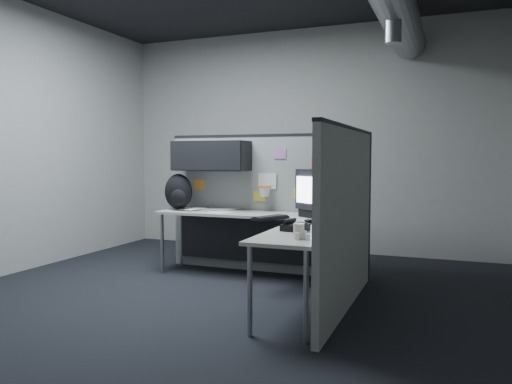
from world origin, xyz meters
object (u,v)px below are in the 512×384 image
at_px(keyboard, 270,218).
at_px(phone, 295,226).
at_px(desk, 267,228).
at_px(monitor, 325,192).
at_px(backpack, 178,192).

height_order(keyboard, phone, phone).
bearing_deg(keyboard, desk, 101.87).
bearing_deg(phone, keyboard, 145.86).
distance_m(desk, keyboard, 0.26).
xyz_separation_m(monitor, phone, (-0.00, -1.06, -0.22)).
xyz_separation_m(desk, monitor, (0.57, 0.21, 0.38)).
relative_size(phone, backpack, 0.56).
bearing_deg(backpack, keyboard, -30.35).
relative_size(monitor, phone, 2.52).
distance_m(keyboard, backpack, 1.45).
xyz_separation_m(keyboard, phone, (0.46, -0.66, 0.02)).
bearing_deg(desk, keyboard, -59.60).
height_order(monitor, phone, monitor).
bearing_deg(monitor, keyboard, -150.10).
bearing_deg(desk, phone, -55.92).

